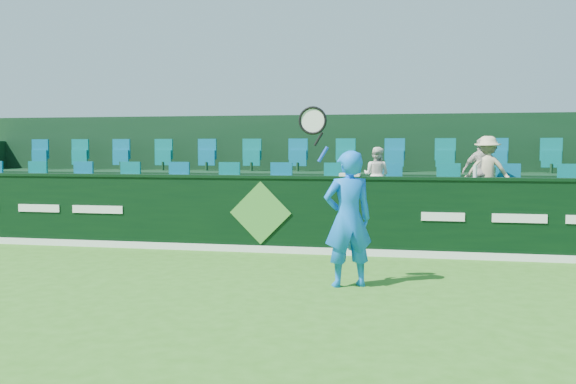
% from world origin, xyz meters
% --- Properties ---
extents(ground, '(60.00, 60.00, 0.00)m').
position_xyz_m(ground, '(0.00, 0.00, 0.00)').
color(ground, '#306E1A').
rests_on(ground, ground).
extents(sponsor_hoarding, '(16.00, 0.25, 1.35)m').
position_xyz_m(sponsor_hoarding, '(0.00, 4.00, 0.67)').
color(sponsor_hoarding, black).
rests_on(sponsor_hoarding, ground).
extents(stand_tier_front, '(16.00, 2.00, 0.80)m').
position_xyz_m(stand_tier_front, '(0.00, 5.10, 0.40)').
color(stand_tier_front, black).
rests_on(stand_tier_front, ground).
extents(stand_tier_back, '(16.00, 1.80, 1.30)m').
position_xyz_m(stand_tier_back, '(0.00, 7.00, 0.65)').
color(stand_tier_back, black).
rests_on(stand_tier_back, ground).
extents(stand_rear, '(16.00, 4.10, 2.60)m').
position_xyz_m(stand_rear, '(0.00, 7.44, 1.22)').
color(stand_rear, black).
rests_on(stand_rear, ground).
extents(seat_row_front, '(13.50, 0.50, 0.60)m').
position_xyz_m(seat_row_front, '(0.00, 5.50, 1.10)').
color(seat_row_front, '#086284').
rests_on(seat_row_front, stand_tier_front).
extents(seat_row_back, '(13.50, 0.50, 0.60)m').
position_xyz_m(seat_row_back, '(0.00, 7.30, 1.60)').
color(seat_row_back, '#086284').
rests_on(seat_row_back, stand_tier_back).
extents(tennis_player, '(1.11, 0.66, 2.45)m').
position_xyz_m(tennis_player, '(1.79, 1.48, 0.92)').
color(tennis_player, blue).
rests_on(tennis_player, ground).
extents(spectator_left, '(0.61, 0.53, 1.05)m').
position_xyz_m(spectator_left, '(1.92, 5.12, 1.32)').
color(spectator_left, white).
rests_on(spectator_left, stand_tier_front).
extents(spectator_middle, '(0.75, 0.43, 1.21)m').
position_xyz_m(spectator_middle, '(3.82, 5.12, 1.41)').
color(spectator_middle, beige).
rests_on(spectator_middle, stand_tier_front).
extents(spectator_right, '(0.83, 0.50, 1.25)m').
position_xyz_m(spectator_right, '(3.91, 5.12, 1.42)').
color(spectator_right, beige).
rests_on(spectator_right, stand_tier_front).
extents(towel, '(0.35, 0.22, 0.05)m').
position_xyz_m(towel, '(1.55, 4.00, 1.38)').
color(towel, silver).
rests_on(towel, sponsor_hoarding).
extents(drinks_bottle, '(0.06, 0.06, 0.20)m').
position_xyz_m(drinks_bottle, '(3.61, 4.00, 1.45)').
color(drinks_bottle, silver).
rests_on(drinks_bottle, sponsor_hoarding).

